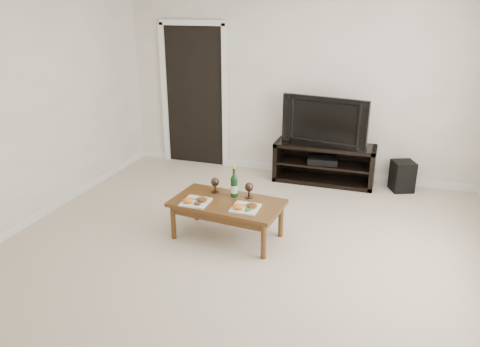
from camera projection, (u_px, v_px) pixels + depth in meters
name	position (u px, v px, depth m)	size (l,w,h in m)	color
floor	(233.00, 267.00, 4.47)	(5.50, 5.50, 0.00)	beige
back_wall	(298.00, 84.00, 6.48)	(5.00, 0.04, 2.60)	white
doorway	(195.00, 97.00, 7.00)	(0.90, 0.02, 2.05)	black
media_console	(324.00, 163.00, 6.45)	(1.36, 0.45, 0.55)	black
television	(327.00, 120.00, 6.24)	(1.16, 0.15, 0.67)	black
av_receiver	(323.00, 160.00, 6.43)	(0.40, 0.30, 0.08)	black
subwoofer	(402.00, 176.00, 6.19)	(0.27, 0.27, 0.41)	black
coffee_table	(227.00, 219.00, 4.96)	(1.15, 0.63, 0.42)	brown
plate_left	(196.00, 200.00, 4.83)	(0.27, 0.27, 0.07)	white
plate_right	(245.00, 206.00, 4.69)	(0.27, 0.27, 0.07)	white
wine_bottle	(234.00, 181.00, 4.94)	(0.07, 0.07, 0.35)	#0E3415
goblet_left	(215.00, 185.00, 5.08)	(0.09, 0.09, 0.17)	#36271D
goblet_right	(249.00, 190.00, 4.95)	(0.09, 0.09, 0.17)	#36271D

